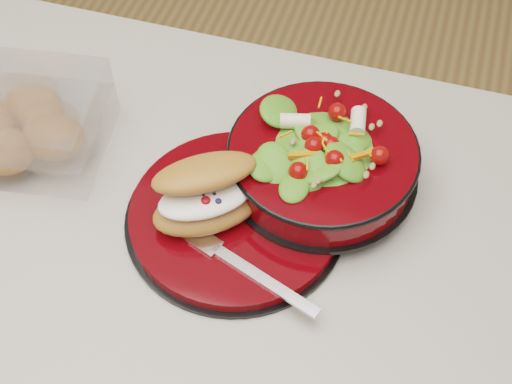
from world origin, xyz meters
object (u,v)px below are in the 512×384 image
(pastry_box, at_px, (16,122))
(salad_bowl, at_px, (323,155))
(dinner_plate, at_px, (236,216))
(fork, at_px, (246,268))
(croissant, at_px, (207,195))

(pastry_box, bearing_deg, salad_bowl, -1.69)
(dinner_plate, height_order, salad_bowl, salad_bowl)
(dinner_plate, xyz_separation_m, fork, (0.04, -0.07, 0.01))
(salad_bowl, distance_m, croissant, 0.15)
(salad_bowl, relative_size, fork, 1.35)
(dinner_plate, distance_m, pastry_box, 0.31)
(croissant, relative_size, pastry_box, 0.60)
(fork, height_order, pastry_box, pastry_box)
(croissant, bearing_deg, salad_bowl, 5.89)
(fork, relative_size, pastry_box, 0.73)
(dinner_plate, xyz_separation_m, croissant, (-0.03, -0.01, 0.05))
(fork, bearing_deg, croissant, 66.94)
(salad_bowl, xyz_separation_m, pastry_box, (-0.39, -0.05, -0.01))
(dinner_plate, height_order, fork, fork)
(dinner_plate, xyz_separation_m, pastry_box, (-0.31, 0.04, 0.03))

